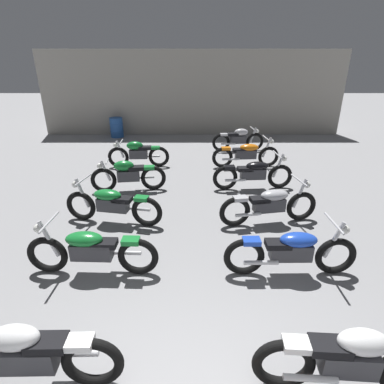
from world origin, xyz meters
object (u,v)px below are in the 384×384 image
motorcycle_right_row_1 (291,250)px  motorcycle_right_row_2 (269,204)px  motorcycle_left_row_1 (91,250)px  motorcycle_right_row_3 (253,173)px  motorcycle_right_row_5 (238,139)px  motorcycle_right_row_4 (246,154)px  oil_drum (116,127)px  motorcycle_left_row_2 (112,204)px  motorcycle_right_row_0 (349,359)px  motorcycle_left_row_3 (128,175)px  motorcycle_left_row_4 (138,153)px  motorcycle_left_row_0 (28,355)px

motorcycle_right_row_1 → motorcycle_right_row_2: (0.04, 1.72, 0.00)m
motorcycle_left_row_1 → motorcycle_right_row_3: same height
motorcycle_right_row_2 → motorcycle_right_row_5: size_ratio=1.09×
motorcycle_right_row_3 → motorcycle_right_row_4: 1.81m
motorcycle_right_row_3 → motorcycle_right_row_1: bearing=-90.6°
motorcycle_left_row_1 → motorcycle_right_row_1: (3.25, -0.02, 0.00)m
motorcycle_right_row_5 → oil_drum: bearing=156.5°
motorcycle_right_row_5 → oil_drum: (-5.08, 2.21, -0.03)m
motorcycle_left_row_2 → motorcycle_right_row_4: 5.05m
motorcycle_left_row_1 → motorcycle_right_row_1: size_ratio=1.00×
motorcycle_left_row_1 → motorcycle_right_row_3: bearing=47.6°
motorcycle_right_row_0 → motorcycle_right_row_4: motorcycle_right_row_4 is taller
motorcycle_right_row_3 → oil_drum: size_ratio=2.56×
motorcycle_left_row_3 → motorcycle_right_row_5: same height
motorcycle_left_row_4 → motorcycle_right_row_2: bearing=-47.8°
motorcycle_right_row_0 → motorcycle_right_row_1: motorcycle_right_row_1 is taller
motorcycle_left_row_1 → motorcycle_left_row_4: (-0.09, 5.43, 0.01)m
motorcycle_left_row_2 → motorcycle_right_row_2: (3.35, -0.01, 0.00)m
motorcycle_right_row_1 → motorcycle_right_row_5: 7.34m
motorcycle_left_row_0 → motorcycle_left_row_1: 1.96m
motorcycle_right_row_2 → motorcycle_right_row_5: bearing=89.0°
motorcycle_right_row_5 → oil_drum: motorcycle_right_row_5 is taller
motorcycle_right_row_5 → motorcycle_right_row_1: bearing=-91.1°
motorcycle_left_row_0 → motorcycle_right_row_3: 6.49m
motorcycle_right_row_1 → motorcycle_right_row_2: same height
motorcycle_right_row_4 → motorcycle_left_row_4: bearing=179.7°
motorcycle_right_row_4 → motorcycle_right_row_5: bearing=89.7°
motorcycle_left_row_3 → motorcycle_left_row_4: same height
motorcycle_left_row_4 → motorcycle_right_row_1: size_ratio=0.91×
motorcycle_left_row_0 → motorcycle_right_row_4: motorcycle_right_row_4 is taller
motorcycle_right_row_3 → oil_drum: motorcycle_right_row_3 is taller
motorcycle_right_row_1 → motorcycle_right_row_4: 5.43m
motorcycle_left_row_2 → motorcycle_right_row_1: (3.31, -1.74, 0.00)m
motorcycle_left_row_2 → motorcycle_right_row_1: size_ratio=0.99×
oil_drum → motorcycle_right_row_1: bearing=-62.6°
motorcycle_right_row_2 → motorcycle_left_row_1: bearing=-152.7°
motorcycle_left_row_3 → motorcycle_right_row_4: (3.43, 1.95, -0.01)m
motorcycle_left_row_0 → motorcycle_left_row_4: 7.38m
motorcycle_left_row_1 → motorcycle_right_row_5: 8.06m
motorcycle_right_row_2 → motorcycle_right_row_0: bearing=-90.3°
oil_drum → motorcycle_left_row_0: bearing=-82.0°
motorcycle_left_row_1 → motorcycle_right_row_2: same height
motorcycle_right_row_4 → motorcycle_right_row_0: bearing=-90.9°
motorcycle_left_row_3 → motorcycle_right_row_1: (3.30, -3.48, -0.01)m
motorcycle_left_row_0 → motorcycle_right_row_4: bearing=64.8°
oil_drum → motorcycle_left_row_2: bearing=-78.2°
motorcycle_left_row_4 → oil_drum: size_ratio=2.32×
motorcycle_right_row_0 → motorcycle_left_row_1: bearing=148.5°
motorcycle_right_row_0 → motorcycle_right_row_5: bearing=89.3°
motorcycle_right_row_3 → motorcycle_left_row_1: bearing=-132.4°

